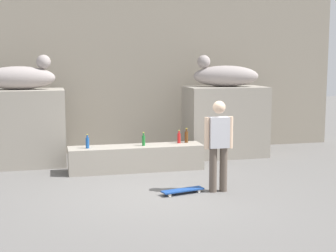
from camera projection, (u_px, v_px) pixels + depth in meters
The scene contains 13 objects.
ground_plane at pixel (155, 194), 8.87m from camera, with size 40.00×40.00×0.00m, color #605E5B.
facade_wall at pixel (118, 36), 12.80m from camera, with size 11.94×0.60×6.01m, color gray.
pedestal_left at pixel (21, 128), 11.09m from camera, with size 1.96×1.12×1.73m, color gray.
pedestal_right at pixel (225, 121), 12.24m from camera, with size 1.96×1.12×1.73m, color gray.
statue_reclining_left at pixel (20, 77), 10.94m from camera, with size 1.61×0.59×0.78m.
statue_reclining_right at pixel (224, 75), 12.08m from camera, with size 1.69×0.92×0.78m.
ledge_block at pixel (136, 158), 10.68m from camera, with size 2.92×0.63×0.54m, color gray.
skater at pixel (219, 142), 8.88m from camera, with size 0.54×0.23×1.67m.
skateboard at pixel (183, 190), 8.85m from camera, with size 0.82×0.38×0.08m.
bottle_blue at pixel (87, 143), 10.34m from camera, with size 0.07×0.07×0.30m.
bottle_green at pixel (144, 140), 10.66m from camera, with size 0.07×0.07×0.29m.
bottle_red at pixel (179, 138), 10.97m from camera, with size 0.07×0.07×0.29m.
bottle_brown at pixel (186, 137), 11.04m from camera, with size 0.08×0.08×0.33m.
Camera 1 is at (-1.80, -8.43, 2.42)m, focal length 52.45 mm.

